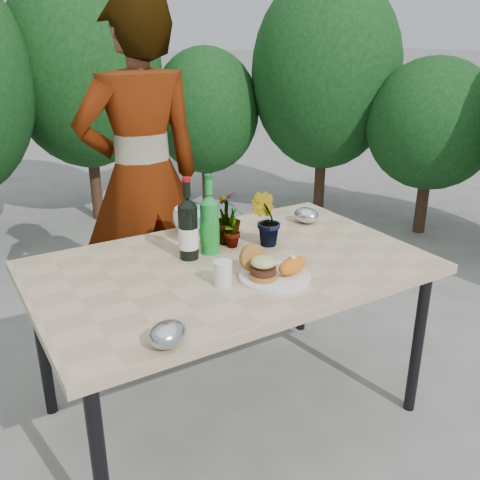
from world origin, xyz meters
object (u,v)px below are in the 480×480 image
person (142,179)px  dinner_plate (275,277)px  wine_bottle (188,229)px  patio_table (230,275)px

person → dinner_plate: bearing=99.2°
dinner_plate → wine_bottle: 0.42m
wine_bottle → person: size_ratio=0.19×
dinner_plate → patio_table: bearing=109.3°
patio_table → dinner_plate: dinner_plate is taller
patio_table → wine_bottle: wine_bottle is taller
dinner_plate → person: bearing=96.5°
patio_table → dinner_plate: (0.08, -0.22, 0.06)m
dinner_plate → wine_bottle: wine_bottle is taller
patio_table → dinner_plate: bearing=-70.7°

